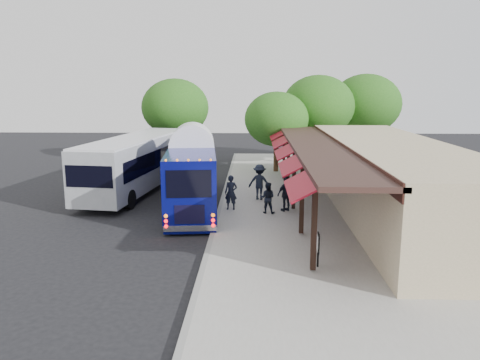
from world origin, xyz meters
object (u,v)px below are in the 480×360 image
(coach_bus, at_px, (193,171))
(ped_d, at_px, (260,182))
(ped_c, at_px, (286,194))
(ped_b, at_px, (267,198))
(city_bus, at_px, (137,161))
(ped_a, at_px, (231,193))
(sign_board, at_px, (318,245))

(coach_bus, distance_m, ped_d, 3.73)
(ped_c, bearing_deg, ped_b, -8.29)
(ped_b, bearing_deg, coach_bus, -16.02)
(ped_b, relative_size, ped_c, 0.88)
(coach_bus, distance_m, city_bus, 5.22)
(ped_a, distance_m, ped_d, 2.64)
(ped_c, bearing_deg, ped_a, -35.74)
(ped_a, bearing_deg, coach_bus, 156.03)
(ped_c, height_order, sign_board, ped_c)
(ped_b, bearing_deg, ped_c, -146.69)
(ped_a, distance_m, sign_board, 8.29)
(ped_a, bearing_deg, sign_board, -57.50)
(ped_d, bearing_deg, sign_board, 113.24)
(ped_a, height_order, ped_c, ped_c)
(ped_b, relative_size, ped_d, 0.79)
(ped_a, relative_size, ped_b, 1.13)
(sign_board, bearing_deg, ped_c, 97.66)
(city_bus, distance_m, ped_a, 7.72)
(coach_bus, relative_size, sign_board, 9.31)
(coach_bus, relative_size, ped_b, 7.18)
(coach_bus, bearing_deg, ped_b, -32.53)
(ped_c, bearing_deg, ped_d, -92.85)
(ped_d, bearing_deg, ped_a, 68.66)
(city_bus, bearing_deg, ped_b, -27.86)
(ped_d, bearing_deg, coach_bus, 25.83)
(ped_a, height_order, ped_b, ped_a)
(city_bus, relative_size, ped_d, 6.43)
(coach_bus, xyz_separation_m, ped_d, (3.55, 0.86, -0.75))
(ped_b, distance_m, sign_board, 7.12)
(city_bus, distance_m, ped_b, 9.54)
(ped_d, bearing_deg, city_bus, -7.75)
(coach_bus, distance_m, sign_board, 10.49)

